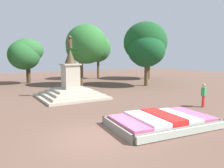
# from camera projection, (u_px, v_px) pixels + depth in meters

# --- Properties ---
(ground_plane) EXTENTS (82.89, 82.89, 0.00)m
(ground_plane) POSITION_uv_depth(u_px,v_px,m) (95.00, 138.00, 9.12)
(ground_plane) COLOR brown
(flower_planter) EXTENTS (5.38, 3.70, 0.60)m
(flower_planter) POSITION_uv_depth(u_px,v_px,m) (162.00, 121.00, 10.61)
(flower_planter) COLOR #38281C
(flower_planter) RESTS_ON ground_plane
(statue_monument) EXTENTS (5.04, 5.04, 5.07)m
(statue_monument) POSITION_uv_depth(u_px,v_px,m) (71.00, 88.00, 18.02)
(statue_monument) COLOR #B1A793
(statue_monument) RESTS_ON ground_plane
(pedestrian_near_planter) EXTENTS (0.55, 0.33, 1.58)m
(pedestrian_near_planter) POSITION_uv_depth(u_px,v_px,m) (204.00, 94.00, 14.57)
(pedestrian_near_planter) COLOR red
(pedestrian_near_planter) RESTS_ON ground_plane
(park_tree_far_left) EXTENTS (4.26, 3.61, 5.58)m
(park_tree_far_left) POSITION_uv_depth(u_px,v_px,m) (26.00, 53.00, 26.67)
(park_tree_far_left) COLOR #4C3823
(park_tree_far_left) RESTS_ON ground_plane
(park_tree_behind_statue) EXTENTS (5.25, 5.32, 6.88)m
(park_tree_behind_statue) POSITION_uv_depth(u_px,v_px,m) (94.00, 46.00, 32.51)
(park_tree_behind_statue) COLOR brown
(park_tree_behind_statue) RESTS_ON ground_plane
(park_tree_far_right) EXTENTS (4.56, 5.72, 6.98)m
(park_tree_far_right) POSITION_uv_depth(u_px,v_px,m) (85.00, 46.00, 25.09)
(park_tree_far_right) COLOR brown
(park_tree_far_right) RESTS_ON ground_plane
(park_tree_street_side) EXTENTS (5.91, 5.76, 6.62)m
(park_tree_street_side) POSITION_uv_depth(u_px,v_px,m) (146.00, 51.00, 33.01)
(park_tree_street_side) COLOR #4C3823
(park_tree_street_side) RESTS_ON ground_plane
(park_tree_mid_canopy) EXTENTS (4.96, 5.64, 7.33)m
(park_tree_mid_canopy) POSITION_uv_depth(u_px,v_px,m) (146.00, 45.00, 24.82)
(park_tree_mid_canopy) COLOR brown
(park_tree_mid_canopy) RESTS_ON ground_plane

